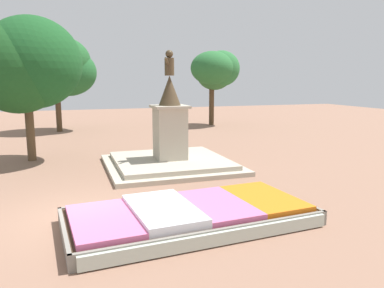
# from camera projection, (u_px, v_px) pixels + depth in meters

# --- Properties ---
(ground_plane) EXTENTS (82.99, 82.99, 0.00)m
(ground_plane) POSITION_uv_depth(u_px,v_px,m) (80.00, 216.00, 11.11)
(ground_plane) COLOR #8C6651
(flower_planter) EXTENTS (7.09, 3.81, 0.61)m
(flower_planter) POSITION_uv_depth(u_px,v_px,m) (190.00, 215.00, 10.45)
(flower_planter) COLOR #38281C
(flower_planter) RESTS_ON ground_plane
(statue_monument) EXTENTS (5.78, 5.78, 5.30)m
(statue_monument) POSITION_uv_depth(u_px,v_px,m) (170.00, 149.00, 17.26)
(statue_monument) COLOR #B4AA96
(statue_monument) RESTS_ON ground_plane
(park_tree_far_left) EXTENTS (5.06, 4.74, 6.96)m
(park_tree_far_left) POSITION_uv_depth(u_px,v_px,m) (26.00, 65.00, 17.51)
(park_tree_far_left) COLOR brown
(park_tree_far_left) RESTS_ON ground_plane
(park_tree_behind_statue) EXTENTS (5.15, 5.20, 7.29)m
(park_tree_behind_statue) POSITION_uv_depth(u_px,v_px,m) (62.00, 68.00, 28.79)
(park_tree_behind_statue) COLOR #4C3823
(park_tree_behind_statue) RESTS_ON ground_plane
(park_tree_far_right) EXTENTS (4.40, 4.30, 6.50)m
(park_tree_far_right) POSITION_uv_depth(u_px,v_px,m) (216.00, 70.00, 32.53)
(park_tree_far_right) COLOR #4C3823
(park_tree_far_right) RESTS_ON ground_plane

